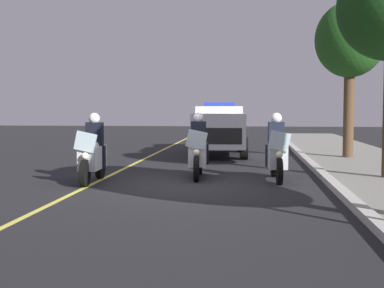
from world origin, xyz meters
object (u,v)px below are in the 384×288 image
at_px(police_motorcycle_trailing, 277,153).
at_px(tree_far_back, 350,41).
at_px(police_suv, 219,128).
at_px(police_motorcycle_lead_left, 93,154).
at_px(police_motorcycle_lead_right, 198,151).

relative_size(police_motorcycle_trailing, tree_far_back, 0.39).
relative_size(police_suv, tree_far_back, 0.91).
distance_m(police_motorcycle_lead_left, police_motorcycle_trailing, 4.60).
distance_m(police_motorcycle_lead_left, police_motorcycle_lead_right, 2.75).
relative_size(police_motorcycle_lead_left, tree_far_back, 0.39).
bearing_deg(police_suv, police_motorcycle_lead_right, -1.57).
bearing_deg(police_motorcycle_lead_right, tree_far_back, 137.76).
distance_m(police_motorcycle_trailing, police_suv, 7.13).
bearing_deg(police_suv, tree_far_back, 74.99).
height_order(police_motorcycle_lead_left, police_suv, police_suv).
bearing_deg(police_suv, police_motorcycle_lead_left, -19.12).
distance_m(police_suv, tree_far_back, 5.71).
distance_m(police_motorcycle_lead_right, police_motorcycle_trailing, 2.06).
height_order(police_motorcycle_trailing, police_suv, police_suv).
xyz_separation_m(police_motorcycle_trailing, police_suv, (-6.87, -1.85, 0.37)).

